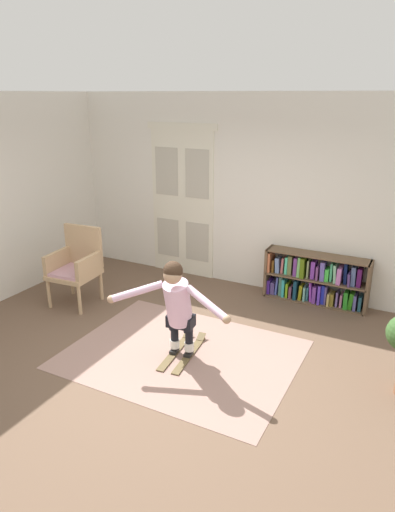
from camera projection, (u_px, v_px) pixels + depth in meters
ground_plane at (162, 363)px, 5.17m from camera, size 7.20×7.20×0.00m
back_wall at (251, 194)px, 6.86m from camera, size 6.00×0.10×2.90m
double_door at (183, 201)px, 7.38m from camera, size 1.22×0.05×2.45m
rug at (182, 354)px, 5.33m from camera, size 2.58×2.00×0.01m
bookshelf at (314, 280)px, 6.57m from camera, size 1.47×0.30×0.73m
wicker_chair at (77, 264)px, 6.50m from camera, size 0.65×0.65×1.10m
skis_pair at (183, 351)px, 5.36m from camera, size 0.37×0.89×0.07m
person_skier at (177, 302)px, 4.99m from camera, size 1.40×0.65×1.15m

